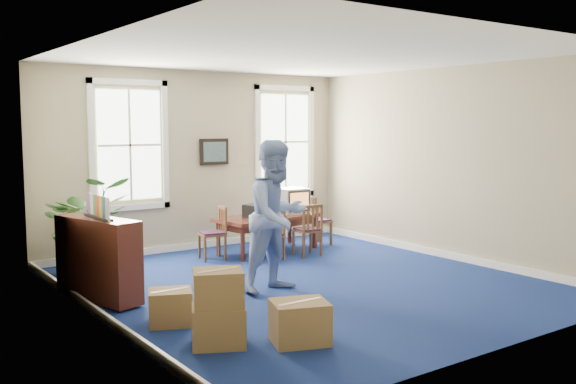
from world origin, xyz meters
TOP-DOWN VIEW (x-y plane):
  - floor at (0.00, 0.00)m, footprint 6.50×6.50m
  - ceiling at (0.00, 0.00)m, footprint 6.50×6.50m
  - wall_back at (0.00, 3.25)m, footprint 6.50×0.00m
  - wall_front at (0.00, -3.25)m, footprint 6.50×0.00m
  - wall_left at (-3.00, 0.00)m, footprint 0.00×6.50m
  - wall_right at (3.00, 0.00)m, footprint 0.00×6.50m
  - baseboard_back at (0.00, 3.22)m, footprint 6.00×0.04m
  - baseboard_left at (-2.97, 0.00)m, footprint 0.04×6.50m
  - baseboard_right at (2.97, 0.00)m, footprint 0.04×6.50m
  - window_left at (-1.30, 3.23)m, footprint 1.40×0.12m
  - window_right at (1.90, 3.23)m, footprint 1.40×0.12m
  - wall_picture at (0.30, 3.20)m, footprint 0.58×0.06m
  - conference_table at (0.81, 2.21)m, footprint 1.99×1.11m
  - crt_tv at (1.37, 2.26)m, footprint 0.53×0.57m
  - game_console at (1.63, 2.21)m, footprint 0.16×0.19m
  - equipment_bag at (0.60, 2.26)m, footprint 0.50×0.41m
  - chair_near_left at (0.43, 1.57)m, footprint 0.48×0.48m
  - chair_near_right at (1.20, 1.57)m, footprint 0.45×0.45m
  - chair_end_left at (-0.30, 2.21)m, footprint 0.47×0.47m
  - chair_end_right at (1.93, 2.21)m, footprint 0.43×0.43m
  - man at (-0.56, -0.07)m, footprint 1.10×0.91m
  - credenza at (-2.70, 0.83)m, footprint 0.73×1.39m
  - brochure_rack at (-2.69, 0.83)m, footprint 0.17×0.71m
  - potted_plant at (-2.31, 2.51)m, footprint 1.33×1.16m
  - cardboard_boxes at (-2.07, -1.41)m, footprint 1.89×1.89m

SIDE VIEW (x-z plane):
  - floor at x=0.00m, z-range 0.00..0.00m
  - baseboard_back at x=0.00m, z-range 0.00..0.12m
  - baseboard_left at x=-2.97m, z-range 0.00..0.12m
  - baseboard_right at x=2.97m, z-range 0.00..0.12m
  - conference_table at x=0.81m, z-range 0.00..0.64m
  - cardboard_boxes at x=-2.07m, z-range 0.00..0.83m
  - chair_near_left at x=0.43m, z-range 0.00..0.85m
  - chair_end_left at x=-0.30m, z-range 0.00..0.89m
  - chair_near_right at x=1.20m, z-range 0.00..0.90m
  - chair_end_right at x=1.93m, z-range 0.00..0.93m
  - credenza at x=-2.70m, z-range 0.00..1.05m
  - game_console at x=1.63m, z-range 0.64..0.69m
  - potted_plant at x=-2.31m, z-range 0.00..1.48m
  - equipment_bag at x=0.60m, z-range 0.64..0.86m
  - crt_tv at x=1.37m, z-range 0.64..1.10m
  - man at x=-0.56m, z-range 0.00..2.05m
  - brochure_rack at x=-2.69m, z-range 1.05..1.36m
  - wall_back at x=0.00m, z-range -1.65..4.85m
  - wall_front at x=0.00m, z-range -1.65..4.85m
  - wall_left at x=-3.00m, z-range -1.65..4.85m
  - wall_right at x=3.00m, z-range -1.65..4.85m
  - wall_picture at x=0.30m, z-range 1.51..1.99m
  - window_left at x=-1.30m, z-range 0.80..3.00m
  - window_right at x=1.90m, z-range 0.80..3.00m
  - ceiling at x=0.00m, z-range 3.20..3.20m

